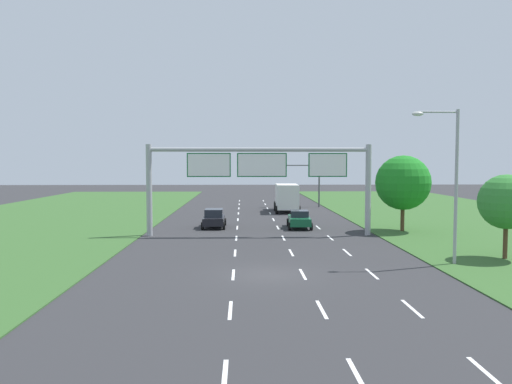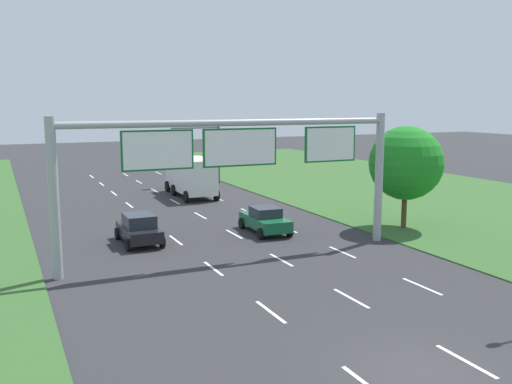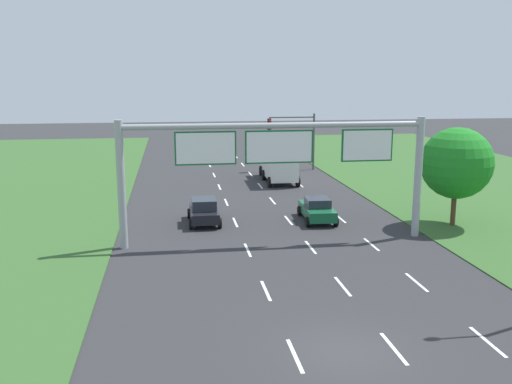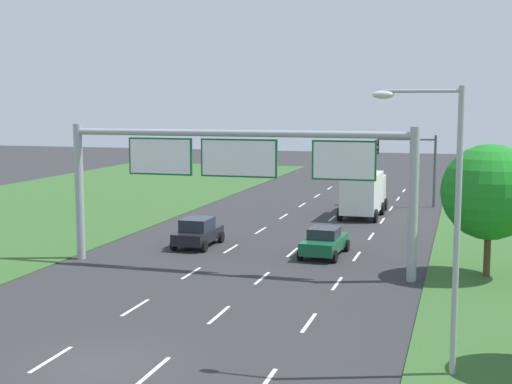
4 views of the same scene
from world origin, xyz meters
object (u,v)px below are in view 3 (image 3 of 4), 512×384
(car_near_red, at_px, (204,211))
(traffic_light_mast, at_px, (295,131))
(box_truck, at_px, (279,162))
(roadside_tree_mid, at_px, (457,163))
(sign_gantry, at_px, (278,155))
(car_lead_silver, at_px, (317,209))

(car_near_red, distance_m, traffic_light_mast, 22.34)
(box_truck, bearing_deg, roadside_tree_mid, -63.38)
(roadside_tree_mid, bearing_deg, sign_gantry, -171.08)
(car_lead_silver, xyz_separation_m, roadside_tree_mid, (8.12, -2.48, 3.22))
(roadside_tree_mid, bearing_deg, car_near_red, 169.24)
(traffic_light_mast, height_order, roadside_tree_mid, roadside_tree_mid)
(box_truck, bearing_deg, car_lead_silver, -89.47)
(car_near_red, relative_size, box_truck, 0.55)
(car_lead_silver, distance_m, box_truck, 14.26)
(sign_gantry, xyz_separation_m, traffic_light_mast, (6.30, 24.40, -1.09))
(car_lead_silver, height_order, traffic_light_mast, traffic_light_mast)
(car_near_red, height_order, sign_gantry, sign_gantry)
(box_truck, distance_m, roadside_tree_mid, 18.66)
(car_lead_silver, xyz_separation_m, box_truck, (0.13, 14.23, 0.94))
(car_lead_silver, bearing_deg, traffic_light_mast, 84.63)
(sign_gantry, height_order, roadside_tree_mid, sign_gantry)
(traffic_light_mast, bearing_deg, roadside_tree_mid, -76.87)
(sign_gantry, xyz_separation_m, roadside_tree_mid, (11.57, 1.82, -0.98))
(car_lead_silver, distance_m, roadside_tree_mid, 9.08)
(traffic_light_mast, bearing_deg, car_lead_silver, -98.07)
(car_lead_silver, relative_size, roadside_tree_mid, 0.67)
(car_near_red, distance_m, roadside_tree_mid, 16.04)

